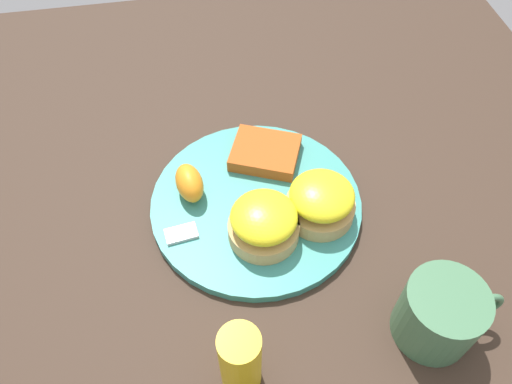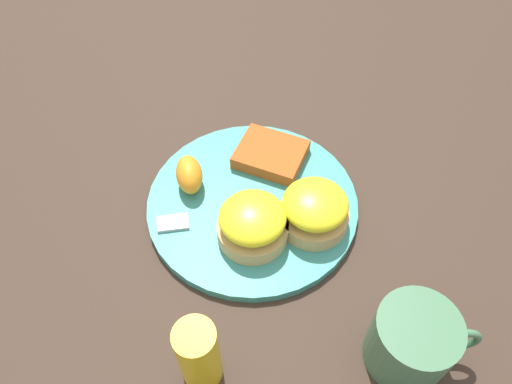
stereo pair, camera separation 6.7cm
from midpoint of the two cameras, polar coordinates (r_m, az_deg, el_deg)
ground_plane at (r=0.70m, az=2.75°, el=-1.87°), size 1.10×1.10×0.00m
plate at (r=0.69m, az=2.77°, el=-1.54°), size 0.29×0.29×0.01m
sandwich_benedict_left at (r=0.63m, az=2.90°, el=-3.79°), size 0.09×0.09×0.06m
sandwich_benedict_right at (r=0.65m, az=10.05°, el=-2.21°), size 0.09×0.09×0.06m
hashbrown_patty at (r=0.73m, az=4.73°, el=4.16°), size 0.12×0.11×0.02m
orange_wedge at (r=0.69m, az=-4.49°, el=1.82°), size 0.05×0.07×0.04m
fork at (r=0.67m, az=-0.56°, el=-3.05°), size 0.20×0.04×0.00m
cup at (r=0.60m, az=21.13°, el=-15.90°), size 0.12×0.09×0.08m
condiment_bottle at (r=0.54m, az=-2.34°, el=-18.41°), size 0.04×0.04×0.11m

